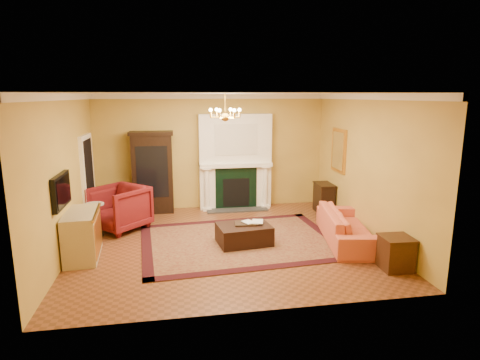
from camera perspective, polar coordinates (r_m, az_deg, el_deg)
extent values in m
cube|color=brown|center=(8.37, -1.98, -8.89)|extent=(6.00, 5.50, 0.02)
cube|color=white|center=(7.82, -2.15, 12.27)|extent=(6.00, 5.50, 0.02)
cube|color=gold|center=(10.66, -4.04, 4.01)|extent=(6.00, 0.02, 3.00)
cube|color=gold|center=(5.30, 1.92, -4.09)|extent=(6.00, 0.02, 3.00)
cube|color=gold|center=(8.13, -23.58, 0.56)|extent=(0.02, 5.50, 3.00)
cube|color=gold|center=(8.86, 17.62, 1.87)|extent=(0.02, 5.50, 3.00)
cube|color=white|center=(10.61, -0.70, 2.64)|extent=(1.90, 0.32, 2.50)
cube|color=silver|center=(10.36, -0.56, 5.76)|extent=(1.10, 0.01, 0.80)
cube|color=black|center=(10.58, -0.55, -1.25)|extent=(1.10, 0.02, 1.10)
cube|color=black|center=(10.60, -0.54, -1.79)|extent=(0.70, 0.02, 0.75)
cube|color=#333333|center=(10.60, -0.44, -4.19)|extent=(1.60, 0.50, 0.04)
cube|color=white|center=(10.56, -0.65, 2.21)|extent=(1.90, 0.44, 0.10)
cylinder|color=white|center=(10.47, -4.76, -1.21)|extent=(0.14, 0.14, 1.18)
cylinder|color=white|center=(10.71, 3.59, -0.90)|extent=(0.14, 0.14, 1.18)
cube|color=white|center=(10.51, -4.13, 11.77)|extent=(6.00, 0.08, 0.12)
cube|color=white|center=(7.99, -24.10, 10.75)|extent=(0.08, 5.50, 0.12)
cube|color=white|center=(8.72, 17.93, 11.22)|extent=(0.08, 5.50, 0.12)
cube|color=white|center=(9.83, -20.78, -0.07)|extent=(0.08, 1.05, 2.10)
cube|color=black|center=(9.83, -20.57, -0.24)|extent=(0.02, 0.85, 1.95)
cube|color=black|center=(7.58, -24.10, -1.42)|extent=(0.08, 0.95, 0.58)
cube|color=black|center=(7.57, -23.77, -1.41)|extent=(0.01, 0.85, 0.48)
cube|color=gold|center=(10.07, 13.86, 4.09)|extent=(0.05, 0.76, 1.05)
cube|color=white|center=(10.06, 13.71, 4.09)|extent=(0.01, 0.62, 0.90)
cylinder|color=gold|center=(7.82, -2.13, 10.73)|extent=(0.03, 0.03, 0.40)
sphere|color=gold|center=(7.83, -2.12, 8.90)|extent=(0.16, 0.16, 0.16)
sphere|color=#FFE5B2|center=(7.87, -0.07, 9.94)|extent=(0.07, 0.07, 0.07)
sphere|color=#FFE5B2|center=(8.08, -1.36, 9.99)|extent=(0.07, 0.07, 0.07)
sphere|color=#FFE5B2|center=(8.05, -3.36, 9.97)|extent=(0.07, 0.07, 0.07)
sphere|color=#FFE5B2|center=(7.79, -4.20, 9.89)|extent=(0.07, 0.07, 0.07)
sphere|color=#FFE5B2|center=(7.57, -2.95, 9.85)|extent=(0.07, 0.07, 0.07)
sphere|color=#FFE5B2|center=(7.60, -0.82, 9.87)|extent=(0.07, 0.07, 0.07)
cube|color=#4D1310|center=(8.40, -0.02, -8.65)|extent=(4.18, 3.27, 0.02)
cube|color=black|center=(10.44, -12.29, 0.80)|extent=(1.00, 0.46, 1.99)
imported|color=maroon|center=(9.37, -16.83, -3.55)|extent=(1.45, 1.45, 1.09)
cylinder|color=black|center=(9.21, -19.74, -7.43)|extent=(0.29, 0.29, 0.04)
cylinder|color=black|center=(9.10, -19.89, -5.37)|extent=(0.06, 0.06, 0.65)
cylinder|color=silver|center=(9.01, -20.05, -3.27)|extent=(0.41, 0.41, 0.03)
cube|color=tan|center=(8.03, -21.53, -7.25)|extent=(0.64, 1.21, 0.88)
imported|color=#D65044|center=(8.55, 15.03, -5.69)|extent=(1.05, 2.31, 0.87)
cube|color=#3E1F10|center=(7.54, 21.27, -9.77)|extent=(0.50, 0.50, 0.56)
cube|color=black|center=(10.56, 11.83, -2.58)|extent=(0.40, 0.67, 0.73)
cube|color=black|center=(8.20, 0.56, -7.69)|extent=(1.12, 0.88, 0.39)
cube|color=black|center=(8.18, 0.75, -6.20)|extent=(0.45, 0.36, 0.03)
imported|color=gray|center=(8.09, 0.65, -5.34)|extent=(0.19, 0.10, 0.26)
imported|color=gray|center=(8.17, 1.74, -5.02)|extent=(0.22, 0.08, 0.30)
cylinder|color=gray|center=(10.47, -4.02, 2.60)|extent=(0.10, 0.10, 0.08)
cone|color=#103B1B|center=(10.44, -4.03, 3.66)|extent=(0.15, 0.15, 0.31)
cylinder|color=gray|center=(10.64, 2.11, 2.77)|extent=(0.10, 0.10, 0.08)
cone|color=#103B1B|center=(10.61, 2.12, 3.83)|extent=(0.15, 0.15, 0.31)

